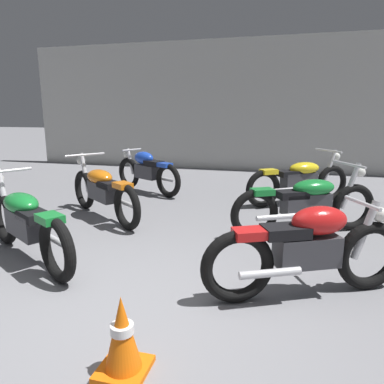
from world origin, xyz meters
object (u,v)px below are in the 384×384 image
at_px(motorcycle_left_row_2, 147,171).
at_px(motorcycle_right_row_2, 300,179).
at_px(motorcycle_right_row_0, 308,248).
at_px(motorcycle_left_row_0, 26,222).
at_px(motorcycle_right_row_1, 307,202).
at_px(traffic_cone, 122,337).
at_px(motorcycle_left_row_1, 103,190).

bearing_deg(motorcycle_left_row_2, motorcycle_right_row_2, -3.19).
bearing_deg(motorcycle_left_row_2, motorcycle_right_row_0, -50.23).
relative_size(motorcycle_left_row_2, motorcycle_right_row_2, 0.97).
relative_size(motorcycle_left_row_0, motorcycle_right_row_2, 1.06).
bearing_deg(motorcycle_right_row_1, motorcycle_right_row_2, 91.90).
height_order(motorcycle_left_row_0, traffic_cone, motorcycle_left_row_0).
distance_m(motorcycle_left_row_1, traffic_cone, 3.60).
distance_m(motorcycle_left_row_0, motorcycle_right_row_0, 3.03).
xyz_separation_m(motorcycle_left_row_1, motorcycle_right_row_2, (3.02, 1.75, 0.00)).
height_order(motorcycle_left_row_1, motorcycle_left_row_2, motorcycle_left_row_1).
height_order(motorcycle_right_row_1, motorcycle_right_row_2, same).
distance_m(motorcycle_left_row_0, motorcycle_left_row_1, 1.71).
bearing_deg(motorcycle_left_row_0, traffic_cone, -36.87).
bearing_deg(motorcycle_right_row_0, traffic_cone, -130.97).
xyz_separation_m(motorcycle_left_row_0, motorcycle_left_row_2, (-0.02, 3.63, 0.01)).
height_order(motorcycle_left_row_2, traffic_cone, motorcycle_left_row_2).
distance_m(motorcycle_left_row_2, motorcycle_right_row_0, 4.76).
height_order(motorcycle_left_row_1, traffic_cone, motorcycle_left_row_1).
bearing_deg(traffic_cone, motorcycle_left_row_0, 143.13).
bearing_deg(motorcycle_left_row_1, traffic_cone, -59.41).
distance_m(motorcycle_left_row_0, motorcycle_left_row_2, 3.63).
xyz_separation_m(motorcycle_right_row_1, motorcycle_right_row_2, (-0.06, 1.72, 0.00)).
bearing_deg(traffic_cone, motorcycle_right_row_1, 68.35).
bearing_deg(motorcycle_right_row_2, traffic_cone, -103.75).
distance_m(motorcycle_right_row_0, motorcycle_right_row_2, 3.49).
relative_size(motorcycle_left_row_0, motorcycle_left_row_2, 1.09).
xyz_separation_m(motorcycle_left_row_0, motorcycle_right_row_0, (3.03, -0.03, 0.01)).
height_order(motorcycle_left_row_0, motorcycle_right_row_1, same).
bearing_deg(motorcycle_left_row_0, motorcycle_right_row_2, 48.73).
bearing_deg(motorcycle_right_row_0, motorcycle_right_row_2, 89.89).
relative_size(motorcycle_left_row_1, motorcycle_right_row_2, 1.00).
xyz_separation_m(motorcycle_left_row_0, traffic_cone, (1.85, -1.39, -0.19)).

